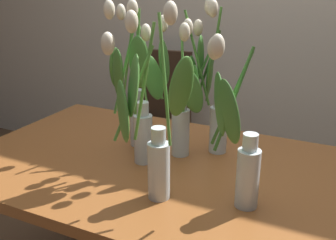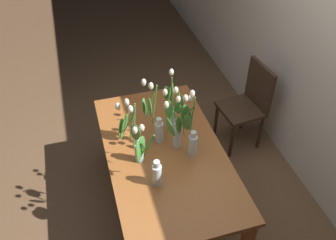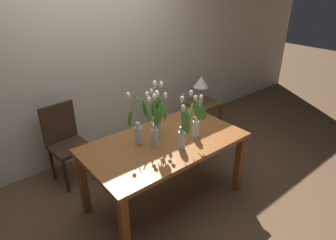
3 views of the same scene
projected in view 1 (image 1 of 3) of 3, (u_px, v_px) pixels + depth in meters
The scene contains 8 objects.
dining_table at pixel (177, 190), 1.46m from camera, with size 1.60×0.90×0.74m.
tulip_vase_0 at pixel (141, 96), 1.55m from camera, with size 0.26×0.16×0.55m.
tulip_vase_1 at pixel (210, 101), 1.49m from camera, with size 0.15×0.18×0.58m.
tulip_vase_2 at pixel (153, 134), 1.14m from camera, with size 0.23×0.18×0.59m.
tulip_vase_3 at pixel (138, 113), 1.39m from camera, with size 0.14×0.17×0.58m.
tulip_vase_4 at pixel (240, 153), 1.11m from camera, with size 0.15×0.18×0.52m.
tulip_vase_5 at pixel (187, 112), 1.46m from camera, with size 0.16×0.22×0.57m.
dining_chair at pixel (157, 114), 2.66m from camera, with size 0.44×0.44×0.93m.
Camera 1 is at (0.53, -1.17, 1.38)m, focal length 42.78 mm.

